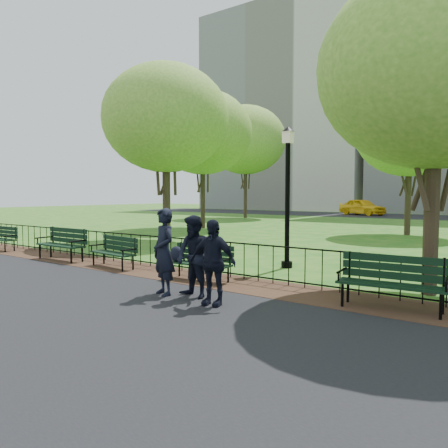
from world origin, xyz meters
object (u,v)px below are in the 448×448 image
Objects in this scene: lamppost at (287,192)px; park_bench_left_b at (64,240)px; tree_far_w at (246,140)px; person_mid at (194,257)px; person_right at (212,262)px; park_bench_left_a at (116,248)px; person_left at (164,252)px; park_bench_main at (192,257)px; taxi at (362,207)px; tree_near_w at (166,119)px; park_bench_right_a at (393,276)px; tree_mid_w at (203,132)px; tree_far_c at (410,130)px; tree_near_e at (436,69)px; park_bench_left_c at (1,236)px.

park_bench_left_b is at bearing -154.97° from lamppost.
person_mid is (15.08, -24.57, -5.77)m from tree_far_w.
tree_far_w is at bearing 110.30° from park_bench_left_b.
person_right is at bearing -12.70° from park_bench_left_b.
park_bench_left_a is at bearing 169.58° from person_mid.
person_left is (3.43, -1.60, 0.35)m from park_bench_left_a.
person_right is at bearing -44.78° from park_bench_main.
park_bench_left_a is 33.94m from taxi.
taxi is at bearing 91.39° from tree_near_w.
person_left is (7.25, -7.64, -4.44)m from tree_near_w.
park_bench_left_a is 0.37× the size of taxi.
tree_near_w reaches higher than lamppost.
lamppost reaches higher than taxi.
park_bench_main is 0.95× the size of person_left.
tree_near_w is at bearing 153.98° from person_left.
tree_far_w is (-8.61, 23.21, 5.98)m from park_bench_left_b.
lamppost is (-3.65, 2.86, 1.53)m from park_bench_right_a.
lamppost is at bearing 91.87° from person_right.
tree_mid_w reaches higher than person_left.
tree_far_c is 17.35m from person_right.
park_bench_right_a is 3.24m from person_right.
lamppost is 0.84× the size of taxi.
lamppost reaches higher than park_bench_left_a.
park_bench_left_b is at bearing -76.78° from tree_near_w.
person_mid is at bearing -90.08° from tree_far_c.
tree_far_w is (-15.10, 8.04, 1.40)m from tree_far_c.
person_mid is (11.03, -13.84, -4.89)m from tree_mid_w.
person_left is 0.38× the size of taxi.
person_mid is (-3.70, -3.12, -3.73)m from tree_near_e.
taxi is at bearing 112.44° from person_mid.
tree_near_e is at bearing -20.48° from tree_near_w.
tree_mid_w reaches higher than lamppost.
lamppost is (3.86, 2.86, 1.59)m from park_bench_left_a.
person_mid reaches higher than park_bench_left_b.
tree_far_c is (4.10, 15.12, 4.65)m from park_bench_left_a.
tree_far_c is (-3.68, 13.41, 0.64)m from tree_near_e.
park_bench_left_b is 6.61m from person_mid.
park_bench_main is 0.20× the size of tree_mid_w.
tree_near_w is at bearing -156.01° from taxi.
person_right is (0.63, -16.77, -4.39)m from tree_far_c.
taxi is at bearing 85.26° from park_bench_left_c.
lamppost reaches higher than person_left.
park_bench_main is at bearing -1.90° from park_bench_left_c.
tree_mid_w reaches higher than person_right.
tree_far_w is at bearing 113.36° from person_right.
park_bench_main is at bearing 130.61° from person_left.
park_bench_left_c is 11.22m from person_right.
person_left reaches higher than park_bench_main.
park_bench_left_c is at bearing 175.46° from park_bench_main.
tree_far_c is at bearing 53.75° from park_bench_left_c.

